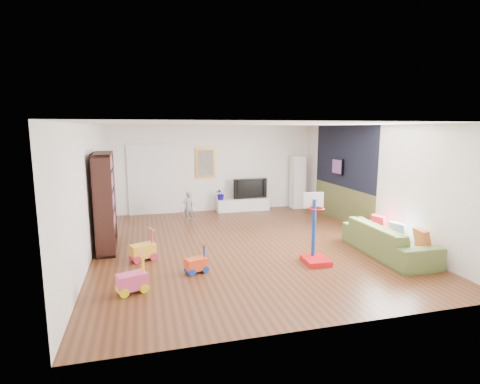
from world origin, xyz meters
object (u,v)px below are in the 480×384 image
object	(u,v)px
media_console	(243,204)
sofa	(388,240)
bookshelf	(105,201)
basketball_hoop	(317,229)

from	to	relation	value
media_console	sofa	distance (m)	5.24
media_console	bookshelf	size ratio (longest dim) A/B	0.80
media_console	sofa	size ratio (longest dim) A/B	0.75
media_console	sofa	xyz separation A→B (m)	(1.81, -4.92, 0.13)
sofa	bookshelf	bearing A→B (deg)	72.14
bookshelf	basketball_hoop	world-z (taller)	bookshelf
media_console	bookshelf	distance (m)	4.97
sofa	basketball_hoop	size ratio (longest dim) A/B	1.62
sofa	basketball_hoop	distance (m)	1.71
sofa	basketball_hoop	xyz separation A→B (m)	(-1.67, -0.07, 0.36)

